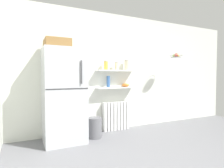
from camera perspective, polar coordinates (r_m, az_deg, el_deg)
name	(u,v)px	position (r m, az deg, el deg)	size (l,w,h in m)	color
ground_plane	(155,153)	(3.21, 12.95, -19.74)	(7.04, 7.04, 0.00)	slate
back_wall	(112,72)	(4.30, 0.12, 3.60)	(7.04, 0.10, 2.60)	silver
refrigerator	(64,94)	(3.56, -14.47, -2.83)	(0.72, 0.72, 1.87)	#B7BABF
radiator	(116,116)	(4.29, 1.20, -9.64)	(0.61, 0.12, 0.63)	white
wall_shelf_lower	(117,88)	(4.18, 1.40, -1.12)	(0.91, 0.22, 0.03)	white
wall_shelf_upper	(117,71)	(4.17, 1.40, 4.07)	(0.91, 0.22, 0.03)	white
storage_jar_0	(106,65)	(4.06, -1.86, 5.67)	(0.09, 0.09, 0.20)	yellow
storage_jar_1	(117,66)	(4.17, 1.40, 5.44)	(0.09, 0.09, 0.18)	beige
storage_jar_2	(127,65)	(4.30, 4.49, 5.73)	(0.11, 0.11, 0.24)	beige
vase	(108,82)	(4.08, -1.13, 0.72)	(0.07, 0.07, 0.25)	#38609E
shelf_bowl	(126,85)	(4.28, 4.12, -0.34)	(0.17, 0.17, 0.08)	orange
trash_bin	(95,128)	(3.80, -5.23, -13.05)	(0.27, 0.27, 0.40)	slate
hanging_fruit_basket	(176,56)	(4.72, 18.85, 8.11)	(0.30, 0.30, 0.10)	#B2B2B7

